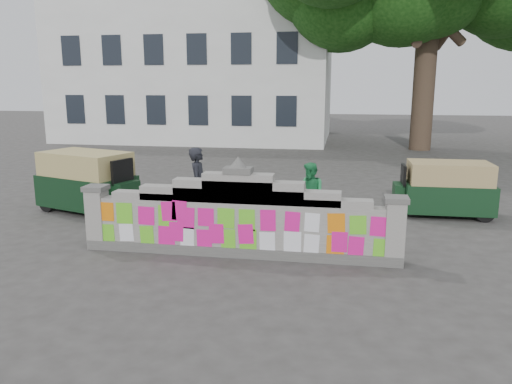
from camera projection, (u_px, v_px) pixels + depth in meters
ground at (239, 255)px, 10.08m from camera, size 100.00×100.00×0.00m
parapet_wall at (239, 219)px, 9.92m from camera, size 6.48×0.44×2.01m
building at (202, 74)px, 31.58m from camera, size 16.00×10.00×8.90m
cyclist_bike at (199, 211)px, 11.53m from camera, size 2.03×0.93×1.03m
cyclist_rider at (199, 196)px, 11.46m from camera, size 0.50×0.69×1.74m
pedestrian at (310, 194)px, 12.20m from camera, size 0.93×0.93×1.52m
rickshaw_left at (89, 181)px, 13.36m from camera, size 3.01×2.09×1.62m
rickshaw_right at (445, 188)px, 12.96m from camera, size 2.57×1.22×1.42m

